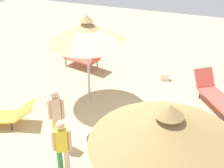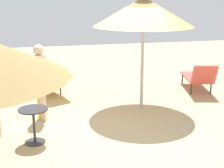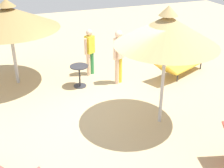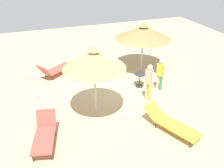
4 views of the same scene
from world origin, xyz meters
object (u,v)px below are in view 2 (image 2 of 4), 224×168
person_standing_edge (40,78)px  parasol_umbrella_near_left (143,12)px  lounge_chair_far_left (45,82)px  lounge_chair_back (198,77)px  side_table_round (34,120)px

person_standing_edge → parasol_umbrella_near_left: bearing=-86.0°
parasol_umbrella_near_left → person_standing_edge: size_ratio=1.70×
lounge_chair_far_left → person_standing_edge: bearing=175.7°
person_standing_edge → lounge_chair_back: bearing=-74.6°
side_table_round → lounge_chair_far_left: bearing=-5.9°
lounge_chair_back → side_table_round: 5.39m
parasol_umbrella_near_left → person_standing_edge: (-0.17, 2.45, -1.40)m
person_standing_edge → side_table_round: bearing=171.3°
lounge_chair_far_left → lounge_chair_back: 4.51m
lounge_chair_back → person_standing_edge: bearing=105.4°
person_standing_edge → side_table_round: size_ratio=2.50×
lounge_chair_back → lounge_chair_far_left: bearing=79.1°
lounge_chair_back → parasol_umbrella_near_left: bearing=117.0°
parasol_umbrella_near_left → lounge_chair_back: 3.10m
parasol_umbrella_near_left → lounge_chair_far_left: bearing=49.7°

